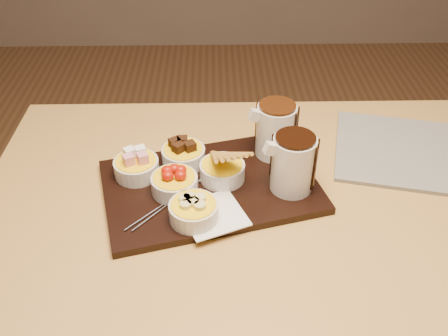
{
  "coord_description": "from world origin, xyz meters",
  "views": [
    {
      "loc": [
        -0.08,
        -0.83,
        1.46
      ],
      "look_at": [
        -0.06,
        0.02,
        0.81
      ],
      "focal_mm": 40.0,
      "sensor_mm": 36.0,
      "label": 1
    }
  ],
  "objects_px": {
    "bowl_strawberries": "(175,184)",
    "serving_board": "(210,186)",
    "dining_table": "(251,227)",
    "pitcher_milk_chocolate": "(276,131)",
    "newspaper": "(414,153)",
    "pitcher_dark_chocolate": "(293,164)"
  },
  "relations": [
    {
      "from": "serving_board",
      "to": "bowl_strawberries",
      "type": "relative_size",
      "value": 4.6
    },
    {
      "from": "dining_table",
      "to": "newspaper",
      "type": "relative_size",
      "value": 3.22
    },
    {
      "from": "dining_table",
      "to": "pitcher_dark_chocolate",
      "type": "relative_size",
      "value": 9.56
    },
    {
      "from": "bowl_strawberries",
      "to": "newspaper",
      "type": "relative_size",
      "value": 0.27
    },
    {
      "from": "bowl_strawberries",
      "to": "pitcher_milk_chocolate",
      "type": "bearing_deg",
      "value": 30.97
    },
    {
      "from": "bowl_strawberries",
      "to": "pitcher_milk_chocolate",
      "type": "height_order",
      "value": "pitcher_milk_chocolate"
    },
    {
      "from": "serving_board",
      "to": "newspaper",
      "type": "xyz_separation_m",
      "value": [
        0.5,
        0.12,
        -0.0
      ]
    },
    {
      "from": "pitcher_milk_chocolate",
      "to": "newspaper",
      "type": "bearing_deg",
      "value": -12.81
    },
    {
      "from": "dining_table",
      "to": "bowl_strawberries",
      "type": "height_order",
      "value": "bowl_strawberries"
    },
    {
      "from": "serving_board",
      "to": "pitcher_milk_chocolate",
      "type": "xyz_separation_m",
      "value": [
        0.15,
        0.11,
        0.07
      ]
    },
    {
      "from": "bowl_strawberries",
      "to": "newspaper",
      "type": "xyz_separation_m",
      "value": [
        0.57,
        0.15,
        -0.03
      ]
    },
    {
      "from": "pitcher_dark_chocolate",
      "to": "serving_board",
      "type": "bearing_deg",
      "value": 160.02
    },
    {
      "from": "pitcher_dark_chocolate",
      "to": "newspaper",
      "type": "height_order",
      "value": "pitcher_dark_chocolate"
    },
    {
      "from": "bowl_strawberries",
      "to": "serving_board",
      "type": "bearing_deg",
      "value": 18.16
    },
    {
      "from": "newspaper",
      "to": "serving_board",
      "type": "bearing_deg",
      "value": -152.61
    },
    {
      "from": "newspaper",
      "to": "dining_table",
      "type": "bearing_deg",
      "value": -147.08
    },
    {
      "from": "serving_board",
      "to": "bowl_strawberries",
      "type": "distance_m",
      "value": 0.08
    },
    {
      "from": "serving_board",
      "to": "pitcher_dark_chocolate",
      "type": "bearing_deg",
      "value": -19.98
    },
    {
      "from": "pitcher_dark_chocolate",
      "to": "newspaper",
      "type": "bearing_deg",
      "value": 8.87
    },
    {
      "from": "bowl_strawberries",
      "to": "pitcher_dark_chocolate",
      "type": "height_order",
      "value": "pitcher_dark_chocolate"
    },
    {
      "from": "bowl_strawberries",
      "to": "pitcher_milk_chocolate",
      "type": "xyz_separation_m",
      "value": [
        0.23,
        0.14,
        0.04
      ]
    },
    {
      "from": "serving_board",
      "to": "pitcher_milk_chocolate",
      "type": "relative_size",
      "value": 3.66
    }
  ]
}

